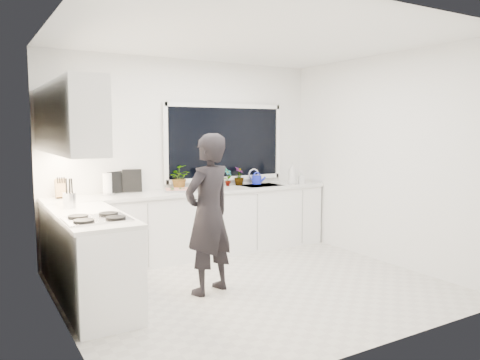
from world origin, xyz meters
TOP-DOWN VIEW (x-y plane):
  - floor at (0.00, 0.00)m, footprint 4.00×3.50m
  - wall_back at (0.00, 1.76)m, footprint 4.00×0.02m
  - wall_left at (-2.01, 0.00)m, footprint 0.02×3.50m
  - wall_right at (2.01, 0.00)m, footprint 0.02×3.50m
  - ceiling at (0.00, 0.00)m, footprint 4.00×3.50m
  - window at (0.60, 1.73)m, footprint 1.80×0.02m
  - base_cabinets_back at (0.00, 1.45)m, footprint 3.92×0.58m
  - base_cabinets_left at (-1.67, 0.35)m, footprint 0.58×1.60m
  - countertop_back at (0.00, 1.44)m, footprint 3.94×0.62m
  - countertop_left at (-1.67, 0.35)m, footprint 0.62×1.60m
  - upper_cabinets at (-1.79, 0.70)m, footprint 0.34×2.10m
  - sink at (1.05, 1.45)m, footprint 0.58×0.42m
  - faucet at (1.05, 1.65)m, footprint 0.03×0.03m
  - stovetop at (-1.69, -0.00)m, footprint 0.56×0.48m
  - person at (-0.51, 0.08)m, footprint 0.72×0.59m
  - pizza_tray at (-0.25, 1.42)m, footprint 0.49×0.43m
  - pizza at (-0.25, 1.42)m, footprint 0.45×0.38m
  - watering_can at (1.08, 1.61)m, footprint 0.14×0.14m
  - paper_towel_roll at (-1.18, 1.55)m, footprint 0.13×0.13m
  - knife_block at (-1.72, 1.59)m, footprint 0.13×0.10m
  - utensil_crock at (-1.77, 0.80)m, footprint 0.15×0.15m
  - picture_frame_large at (-1.03, 1.69)m, footprint 0.21×0.11m
  - picture_frame_small at (-0.81, 1.69)m, footprint 0.25×0.08m
  - herb_plants at (0.06, 1.61)m, footprint 1.24×0.36m
  - soap_bottles at (1.54, 1.30)m, footprint 0.32×0.18m

SIDE VIEW (x-z plane):
  - floor at x=0.00m, z-range -0.02..0.00m
  - base_cabinets_back at x=0.00m, z-range 0.00..0.88m
  - base_cabinets_left at x=-1.67m, z-range 0.00..0.88m
  - person at x=-0.51m, z-range 0.00..1.70m
  - sink at x=1.05m, z-range 0.80..0.94m
  - countertop_back at x=0.00m, z-range 0.88..0.92m
  - countertop_left at x=-1.67m, z-range 0.88..0.92m
  - stovetop at x=-1.69m, z-range 0.92..0.95m
  - pizza_tray at x=-0.25m, z-range 0.92..0.95m
  - pizza at x=-0.25m, z-range 0.95..0.96m
  - watering_can at x=1.08m, z-range 0.92..1.05m
  - utensil_crock at x=-1.77m, z-range 0.92..1.08m
  - faucet at x=1.05m, z-range 0.92..1.14m
  - knife_block at x=-1.72m, z-range 0.92..1.14m
  - paper_towel_roll at x=-1.18m, z-range 0.92..1.18m
  - picture_frame_large at x=-1.03m, z-range 0.92..1.20m
  - soap_bottles at x=1.54m, z-range 0.91..1.23m
  - picture_frame_small at x=-0.81m, z-range 0.92..1.22m
  - herb_plants at x=0.06m, z-range 0.91..1.24m
  - wall_back at x=0.00m, z-range 0.00..2.70m
  - wall_left at x=-2.01m, z-range 0.00..2.70m
  - wall_right at x=2.01m, z-range 0.00..2.70m
  - window at x=0.60m, z-range 1.05..2.05m
  - upper_cabinets at x=-1.79m, z-range 1.50..2.20m
  - ceiling at x=0.00m, z-range 2.70..2.72m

